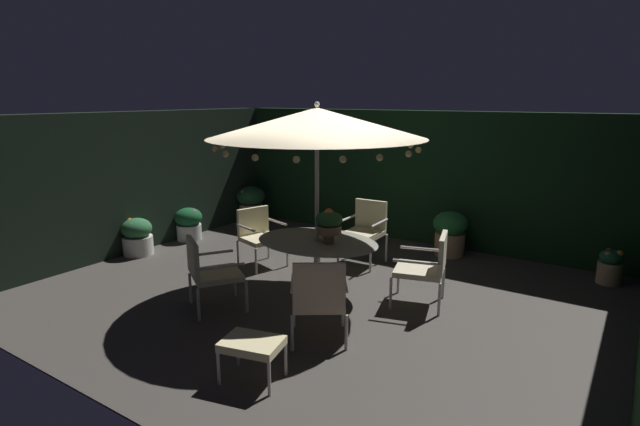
# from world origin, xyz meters

# --- Properties ---
(ground_plane) EXTENTS (7.97, 6.51, 0.02)m
(ground_plane) POSITION_xyz_m (0.00, 0.00, -0.01)
(ground_plane) COLOR #423D38
(hedge_backdrop_rear) EXTENTS (7.97, 0.30, 2.38)m
(hedge_backdrop_rear) POSITION_xyz_m (0.00, 3.10, 1.19)
(hedge_backdrop_rear) COLOR black
(hedge_backdrop_rear) RESTS_ON ground_plane
(hedge_backdrop_left) EXTENTS (0.30, 6.51, 2.38)m
(hedge_backdrop_left) POSITION_xyz_m (-3.84, 0.00, 1.19)
(hedge_backdrop_left) COLOR black
(hedge_backdrop_left) RESTS_ON ground_plane
(patio_dining_table) EXTENTS (1.73, 1.31, 0.73)m
(patio_dining_table) POSITION_xyz_m (-0.06, -0.05, 0.61)
(patio_dining_table) COLOR silver
(patio_dining_table) RESTS_ON ground_plane
(patio_umbrella) EXTENTS (2.84, 2.84, 2.56)m
(patio_umbrella) POSITION_xyz_m (-0.06, -0.05, 2.29)
(patio_umbrella) COLOR silver
(patio_umbrella) RESTS_ON ground_plane
(centerpiece_planter) EXTENTS (0.36, 0.36, 0.47)m
(centerpiece_planter) POSITION_xyz_m (0.15, -0.09, 1.01)
(centerpiece_planter) COLOR olive
(centerpiece_planter) RESTS_ON patio_dining_table
(patio_chair_north) EXTENTS (0.82, 0.82, 0.97)m
(patio_chair_north) POSITION_xyz_m (0.77, -1.27, 0.54)
(patio_chair_north) COLOR beige
(patio_chair_north) RESTS_ON ground_plane
(patio_chair_northeast) EXTENTS (0.77, 0.75, 0.95)m
(patio_chair_northeast) POSITION_xyz_m (1.36, 0.33, 0.55)
(patio_chair_northeast) COLOR silver
(patio_chair_northeast) RESTS_ON ground_plane
(patio_chair_east) EXTENTS (0.62, 0.64, 0.99)m
(patio_chair_east) POSITION_xyz_m (-0.11, 1.42, 0.58)
(patio_chair_east) COLOR silver
(patio_chair_east) RESTS_ON ground_plane
(patio_chair_southeast) EXTENTS (0.72, 0.75, 0.90)m
(patio_chair_southeast) POSITION_xyz_m (-1.46, 0.38, 0.53)
(patio_chair_southeast) COLOR beige
(patio_chair_southeast) RESTS_ON ground_plane
(patio_chair_south) EXTENTS (0.84, 0.84, 0.93)m
(patio_chair_south) POSITION_xyz_m (-0.86, -1.29, 0.53)
(patio_chair_south) COLOR silver
(patio_chair_south) RESTS_ON ground_plane
(ottoman_footrest) EXTENTS (0.63, 0.52, 0.41)m
(ottoman_footrest) POSITION_xyz_m (0.66, -2.23, 0.36)
(ottoman_footrest) COLOR beige
(ottoman_footrest) RESTS_ON ground_plane
(potted_plant_left_near) EXTENTS (0.60, 0.60, 0.76)m
(potted_plant_left_near) POSITION_xyz_m (-3.44, 2.45, 0.42)
(potted_plant_left_near) COLOR tan
(potted_plant_left_near) RESTS_ON ground_plane
(potted_plant_left_far) EXTENTS (0.50, 0.50, 0.61)m
(potted_plant_left_far) POSITION_xyz_m (-3.49, 0.75, 0.32)
(potted_plant_left_far) COLOR silver
(potted_plant_left_far) RESTS_ON ground_plane
(potted_plant_front_corner) EXTENTS (0.33, 0.33, 0.52)m
(potted_plant_front_corner) POSITION_xyz_m (3.27, 2.50, 0.25)
(potted_plant_front_corner) COLOR tan
(potted_plant_front_corner) RESTS_ON ground_plane
(potted_plant_right_far) EXTENTS (0.50, 0.50, 0.63)m
(potted_plant_right_far) POSITION_xyz_m (-3.52, -0.36, 0.32)
(potted_plant_right_far) COLOR silver
(potted_plant_right_far) RESTS_ON ground_plane
(potted_plant_back_center) EXTENTS (0.58, 0.58, 0.75)m
(potted_plant_back_center) POSITION_xyz_m (0.90, 2.53, 0.40)
(potted_plant_back_center) COLOR tan
(potted_plant_back_center) RESTS_ON ground_plane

